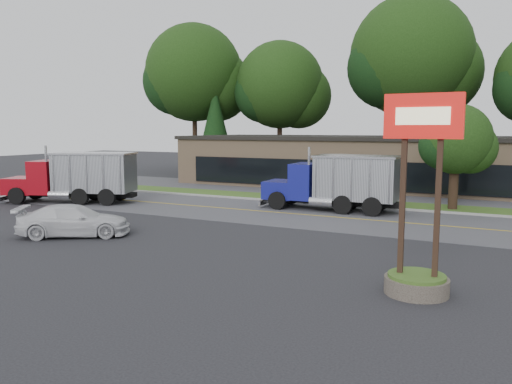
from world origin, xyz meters
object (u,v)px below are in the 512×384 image
at_px(bilo_sign, 419,228).
at_px(rally_car, 74,221).
at_px(dump_truck_red, 78,176).
at_px(dump_truck_blue, 338,181).

bearing_deg(bilo_sign, rally_car, 174.71).
bearing_deg(dump_truck_red, dump_truck_blue, 174.61).
bearing_deg(rally_car, bilo_sign, -128.58).
xyz_separation_m(dump_truck_red, dump_truck_blue, (16.63, 4.49, -0.00)).
bearing_deg(rally_car, dump_truck_red, 11.60).
bearing_deg(dump_truck_blue, dump_truck_red, 13.65).
height_order(bilo_sign, dump_truck_blue, bilo_sign).
relative_size(bilo_sign, rally_car, 1.19).
distance_m(bilo_sign, rally_car, 15.62).
distance_m(dump_truck_blue, rally_car, 15.20).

